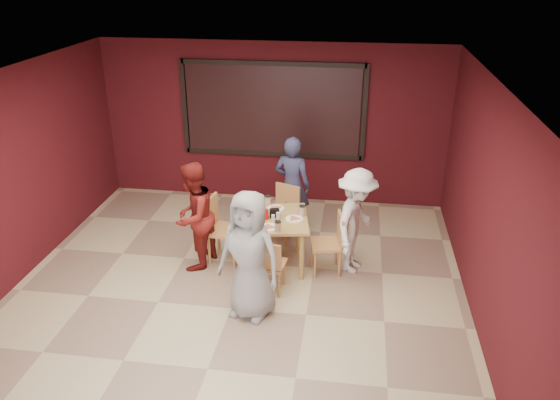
# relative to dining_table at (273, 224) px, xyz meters

# --- Properties ---
(floor) EXTENTS (7.00, 7.00, 0.00)m
(floor) POSITION_rel_dining_table_xyz_m (-0.36, -1.12, -0.67)
(floor) COLOR #CDBD8E
(floor) RESTS_ON ground
(window_blinds) EXTENTS (3.00, 0.02, 1.50)m
(window_blinds) POSITION_rel_dining_table_xyz_m (-0.36, 2.33, 0.98)
(window_blinds) COLOR black
(dining_table) EXTENTS (1.11, 1.11, 0.91)m
(dining_table) POSITION_rel_dining_table_xyz_m (0.00, 0.00, 0.00)
(dining_table) COLOR tan
(dining_table) RESTS_ON floor
(chair_front) EXTENTS (0.42, 0.42, 0.78)m
(chair_front) POSITION_rel_dining_table_xyz_m (0.06, -0.69, -0.22)
(chair_front) COLOR tan
(chair_front) RESTS_ON floor
(chair_back) EXTENTS (0.54, 0.54, 0.86)m
(chair_back) POSITION_rel_dining_table_xyz_m (0.05, 0.85, -0.18)
(chair_back) COLOR tan
(chair_back) RESTS_ON floor
(chair_left) EXTENTS (0.52, 0.52, 0.96)m
(chair_left) POSITION_rel_dining_table_xyz_m (-0.78, 0.08, -0.13)
(chair_left) COLOR tan
(chair_left) RESTS_ON floor
(chair_right) EXTENTS (0.49, 0.49, 0.87)m
(chair_right) POSITION_rel_dining_table_xyz_m (0.83, -0.04, -0.18)
(chair_right) COLOR tan
(chair_right) RESTS_ON floor
(diner_front) EXTENTS (0.92, 0.73, 1.64)m
(diner_front) POSITION_rel_dining_table_xyz_m (-0.09, -1.17, 0.16)
(diner_front) COLOR gray
(diner_front) RESTS_ON floor
(diner_back) EXTENTS (0.65, 0.50, 1.59)m
(diner_back) POSITION_rel_dining_table_xyz_m (0.14, 1.11, 0.13)
(diner_back) COLOR #32365A
(diner_back) RESTS_ON floor
(diner_left) EXTENTS (0.74, 0.87, 1.55)m
(diner_left) POSITION_rel_dining_table_xyz_m (-1.09, -0.15, 0.11)
(diner_left) COLOR maroon
(diner_left) RESTS_ON floor
(diner_right) EXTENTS (0.83, 1.10, 1.51)m
(diner_right) POSITION_rel_dining_table_xyz_m (1.15, 0.07, 0.09)
(diner_right) COLOR white
(diner_right) RESTS_ON floor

